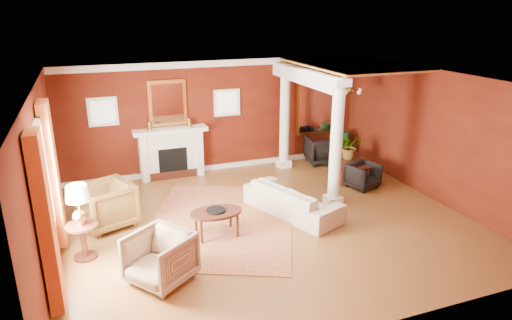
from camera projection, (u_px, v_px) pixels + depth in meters
name	position (u px, v px, depth m)	size (l,w,h in m)	color
ground	(267.00, 222.00, 9.33)	(8.00, 8.00, 0.00)	brown
room_shell	(268.00, 126.00, 8.68)	(8.04, 7.04, 2.92)	#5E1A0D
fireplace	(172.00, 153.00, 11.63)	(1.85, 0.42, 1.29)	white
overmantel_mirror	(168.00, 103.00, 11.35)	(0.95, 0.07, 1.15)	#EBA245
flank_window_left	(103.00, 112.00, 10.87)	(0.70, 0.07, 0.70)	white
flank_window_right	(227.00, 103.00, 11.90)	(0.70, 0.07, 0.70)	white
left_window	(48.00, 195.00, 7.04)	(0.21, 2.55, 2.60)	white
column_front	(336.00, 143.00, 9.70)	(0.36, 0.36, 2.80)	white
column_back	(285.00, 116.00, 12.10)	(0.36, 0.36, 2.80)	white
header_beam	(305.00, 76.00, 10.74)	(0.30, 3.20, 0.32)	white
amber_ceiling	(351.00, 64.00, 10.91)	(2.30, 3.40, 0.04)	#D2853D
dining_mirror	(317.00, 105.00, 12.86)	(1.30, 0.07, 1.70)	#EBA245
chandelier	(350.00, 90.00, 11.17)	(0.60, 0.62, 0.75)	#A97735
crown_trim	(217.00, 63.00, 11.49)	(8.00, 0.08, 0.16)	white
base_trim	(220.00, 166.00, 12.38)	(8.00, 0.08, 0.12)	white
rug	(221.00, 222.00, 9.30)	(2.86, 3.81, 0.02)	maroon
sofa	(293.00, 195.00, 9.58)	(2.20, 0.64, 0.86)	beige
armchair_leopard	(106.00, 203.00, 9.01)	(0.96, 0.90, 0.99)	black
armchair_stripe	(160.00, 256.00, 7.18)	(0.89, 0.83, 0.92)	tan
coffee_table	(216.00, 213.00, 8.65)	(1.00, 1.00, 0.51)	black
coffee_book	(214.00, 206.00, 8.57)	(0.17, 0.02, 0.24)	black
side_table	(80.00, 211.00, 7.73)	(0.55, 0.55, 1.37)	black
dining_table	(349.00, 163.00, 11.66)	(1.40, 0.49, 0.78)	black
dining_chair_near	(363.00, 175.00, 10.99)	(0.66, 0.61, 0.68)	black
dining_chair_far	(322.00, 149.00, 12.72)	(0.80, 0.75, 0.82)	black
green_urn	(343.00, 149.00, 12.97)	(0.36, 0.36, 0.86)	#133D1A
potted_plant	(350.00, 138.00, 11.50)	(0.58, 0.64, 0.50)	#26591E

